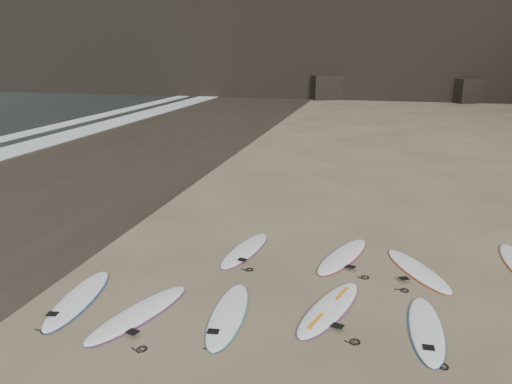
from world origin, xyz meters
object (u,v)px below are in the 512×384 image
at_px(surfboard_6, 343,256).
at_px(surfboard_7, 418,270).
at_px(surfboard_1, 228,314).
at_px(surfboard_2, 329,308).
at_px(surfboard_5, 245,250).
at_px(surfboard_11, 78,298).
at_px(surfboard_0, 139,313).
at_px(surfboard_3, 426,328).

relative_size(surfboard_6, surfboard_7, 1.05).
bearing_deg(surfboard_1, surfboard_2, 15.29).
relative_size(surfboard_5, surfboard_11, 0.95).
height_order(surfboard_1, surfboard_6, surfboard_6).
relative_size(surfboard_0, surfboard_11, 1.01).
distance_m(surfboard_3, surfboard_5, 5.20).
xyz_separation_m(surfboard_1, surfboard_6, (2.01, 3.47, 0.00)).
relative_size(surfboard_2, surfboard_11, 0.99).
relative_size(surfboard_1, surfboard_11, 0.98).
bearing_deg(surfboard_3, surfboard_2, 168.53).
height_order(surfboard_7, surfboard_11, surfboard_11).
distance_m(surfboard_5, surfboard_11, 4.38).
bearing_deg(surfboard_3, surfboard_11, -176.97).
bearing_deg(surfboard_11, surfboard_0, -15.71).
bearing_deg(surfboard_7, surfboard_1, -169.52).
height_order(surfboard_3, surfboard_7, surfboard_7).
xyz_separation_m(surfboard_2, surfboard_3, (1.86, -0.34, -0.00)).
bearing_deg(surfboard_2, surfboard_6, 106.35).
bearing_deg(surfboard_6, surfboard_5, -156.62).
bearing_deg(surfboard_5, surfboard_0, -98.98).
bearing_deg(surfboard_3, surfboard_7, 88.44).
height_order(surfboard_3, surfboard_11, surfboard_11).
bearing_deg(surfboard_6, surfboard_2, -72.73).
xyz_separation_m(surfboard_3, surfboard_11, (-7.06, -0.53, 0.00)).
xyz_separation_m(surfboard_3, surfboard_6, (-1.79, 3.10, 0.00)).
height_order(surfboard_0, surfboard_7, surfboard_0).
distance_m(surfboard_3, surfboard_11, 7.08).
xyz_separation_m(surfboard_1, surfboard_7, (3.81, 3.06, -0.00)).
relative_size(surfboard_2, surfboard_6, 0.99).
bearing_deg(surfboard_0, surfboard_3, 25.94).
xyz_separation_m(surfboard_0, surfboard_5, (1.22, 3.65, -0.00)).
xyz_separation_m(surfboard_0, surfboard_7, (5.56, 3.44, -0.00)).
distance_m(surfboard_6, surfboard_11, 6.40).
relative_size(surfboard_2, surfboard_3, 1.06).
bearing_deg(surfboard_7, surfboard_3, -118.59).
height_order(surfboard_2, surfboard_7, surfboard_2).
bearing_deg(surfboard_7, surfboard_0, -176.46).
relative_size(surfboard_0, surfboard_1, 1.03).
relative_size(surfboard_0, surfboard_3, 1.09).
height_order(surfboard_0, surfboard_2, surfboard_0).
height_order(surfboard_0, surfboard_6, surfboard_0).
relative_size(surfboard_0, surfboard_7, 1.06).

